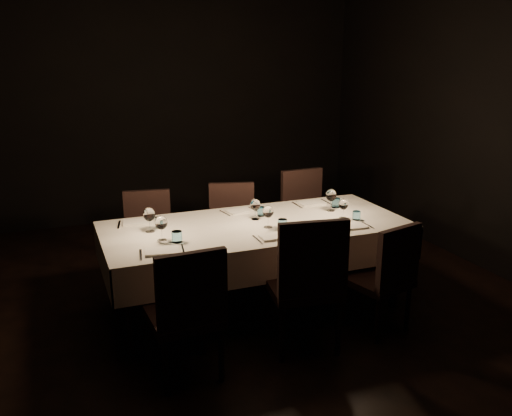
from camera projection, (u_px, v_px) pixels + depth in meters
name	position (u px, v px, depth m)	size (l,w,h in m)	color
room	(256.00, 136.00, 4.31)	(5.01, 6.01, 3.01)	black
dining_table	(256.00, 232.00, 4.53)	(2.52, 1.12, 0.76)	black
chair_near_left	(187.00, 309.00, 3.53)	(0.48, 0.48, 0.96)	black
place_setting_near_left	(165.00, 235.00, 4.01)	(0.37, 0.42, 0.20)	silver
chair_near_center	(307.00, 279.00, 3.89)	(0.57, 0.57, 1.05)	black
place_setting_near_center	(273.00, 222.00, 4.32)	(0.33, 0.41, 0.19)	silver
chair_near_right	(386.00, 273.00, 4.17)	(0.53, 0.53, 0.90)	black
place_setting_near_right	(350.00, 214.00, 4.57)	(0.31, 0.40, 0.17)	silver
chair_far_left	(149.00, 234.00, 5.06)	(0.49, 0.49, 0.90)	black
place_setting_far_left	(148.00, 219.00, 4.39)	(0.38, 0.42, 0.20)	silver
chair_far_center	(232.00, 226.00, 5.27)	(0.54, 0.54, 0.92)	black
place_setting_far_center	(252.00, 209.00, 4.70)	(0.34, 0.40, 0.18)	silver
chair_far_right	(306.00, 212.00, 5.64)	(0.48, 0.48, 0.97)	black
place_setting_far_right	(326.00, 200.00, 4.96)	(0.36, 0.42, 0.20)	silver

